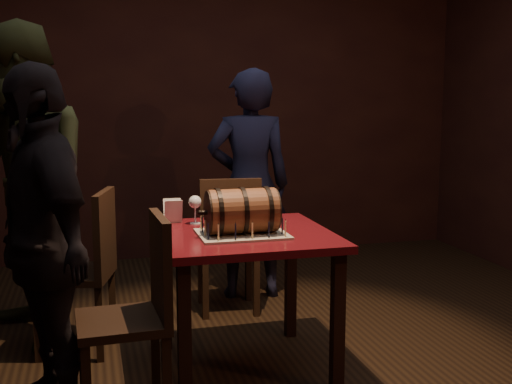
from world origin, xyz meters
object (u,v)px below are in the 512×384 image
pub_table (244,252)px  person_left_front (42,245)px  pint_of_ale (211,212)px  person_back (249,184)px  wine_glass_mid (216,201)px  barrel_cake (242,211)px  chair_left_front (140,305)px  person_left_rear (22,186)px  chair_left_rear (88,262)px  wine_glass_left (195,203)px  chair_back (229,238)px  wine_glass_right (241,200)px

pub_table → person_left_front: bearing=-164.7°
pub_table → pint_of_ale: bearing=121.8°
person_back → wine_glass_mid: bearing=71.0°
barrel_cake → wine_glass_mid: 0.40m
chair_left_front → person_left_rear: person_left_rear is taller
barrel_cake → person_back: bearing=74.3°
pint_of_ale → person_left_front: (-0.86, -0.49, -0.02)m
wine_glass_mid → pint_of_ale: (-0.05, -0.10, -0.04)m
pub_table → pint_of_ale: size_ratio=6.00×
pub_table → chair_left_rear: chair_left_rear is taller
person_left_rear → wine_glass_mid: bearing=48.4°
pub_table → pint_of_ale: (-0.14, 0.22, 0.18)m
pub_table → wine_glass_mid: 0.41m
wine_glass_left → chair_left_rear: size_ratio=0.17×
barrel_cake → person_left_front: person_left_front is taller
wine_glass_left → person_left_rear: bearing=155.8°
person_left_rear → person_left_front: bearing=-12.9°
wine_glass_mid → pint_of_ale: 0.12m
person_left_rear → wine_glass_left: bearing=43.4°
chair_back → person_back: bearing=56.9°
pub_table → chair_left_front: 0.70m
chair_back → person_left_rear: 1.34m
wine_glass_right → pint_of_ale: wine_glass_right is taller
wine_glass_right → pint_of_ale: (-0.20, -0.11, -0.05)m
wine_glass_right → person_back: person_back is taller
chair_left_rear → person_left_front: 0.81m
wine_glass_left → pint_of_ale: 0.10m
chair_left_front → person_left_rear: size_ratio=0.49×
chair_left_rear → chair_left_front: same height
pint_of_ale → person_back: size_ratio=0.09×
pub_table → barrel_cake: bearing=-112.9°
chair_left_front → person_left_front: person_left_front is taller
person_back → person_left_front: 2.00m
pub_table → wine_glass_left: wine_glass_left is taller
chair_left_front → person_left_front: 0.51m
pint_of_ale → chair_left_rear: bearing=160.0°
chair_back → chair_left_rear: size_ratio=1.00×
person_back → person_left_front: person_back is taller
wine_glass_mid → chair_back: chair_back is taller
barrel_cake → chair_left_rear: size_ratio=0.44×
chair_left_front → chair_left_rear: bearing=104.8°
barrel_cake → wine_glass_left: (-0.19, 0.35, -0.01)m
chair_back → person_left_rear: bearing=-172.0°
wine_glass_left → person_back: size_ratio=0.10×
barrel_cake → wine_glass_right: 0.41m
barrel_cake → wine_glass_right: bearing=77.1°
chair_back → wine_glass_left: bearing=-118.2°
chair_left_rear → chair_left_front: 0.87m
wine_glass_left → chair_left_front: 0.82m
wine_glass_right → chair_left_rear: (-0.86, 0.13, -0.35)m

